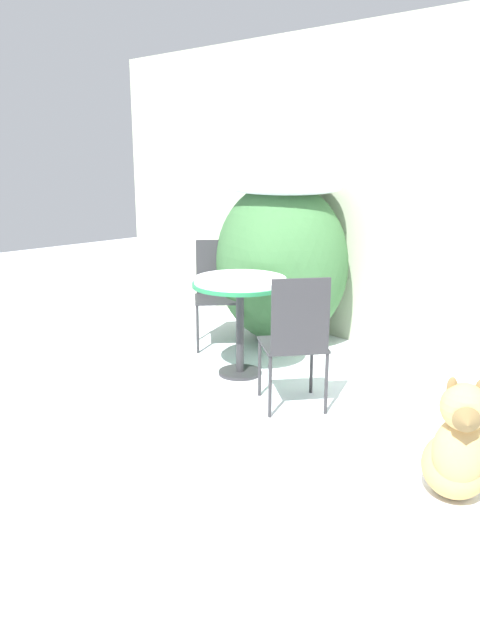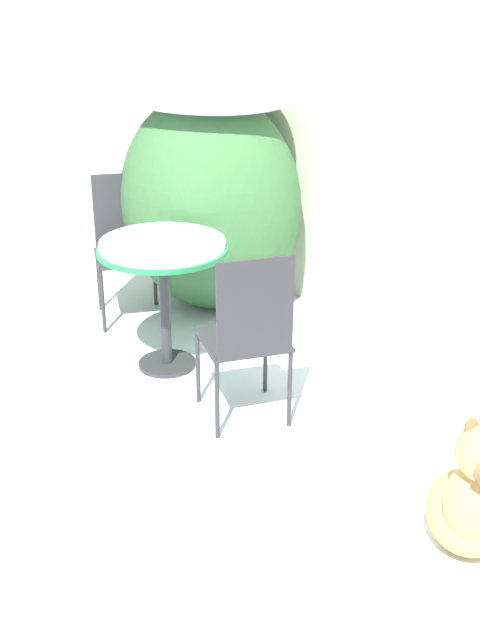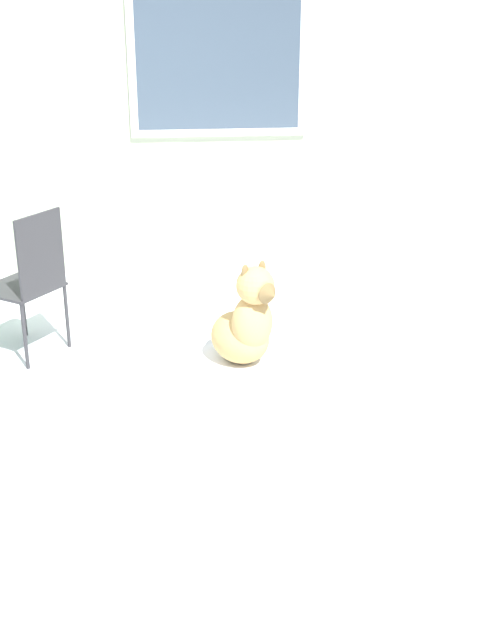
# 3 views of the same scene
# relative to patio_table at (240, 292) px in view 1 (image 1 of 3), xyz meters

# --- Properties ---
(ground_plane) EXTENTS (16.00, 16.00, 0.00)m
(ground_plane) POSITION_rel_patio_table_xyz_m (0.69, -0.78, -0.68)
(ground_plane) COLOR white
(house_wall) EXTENTS (8.00, 0.10, 2.79)m
(house_wall) POSITION_rel_patio_table_xyz_m (0.78, 1.41, 0.75)
(house_wall) COLOR #B2BC9E
(house_wall) RESTS_ON ground_plane
(shrub_left) EXTENTS (1.29, 1.10, 1.48)m
(shrub_left) POSITION_rel_patio_table_xyz_m (-0.39, 0.91, 0.10)
(shrub_left) COLOR #386638
(shrub_left) RESTS_ON ground_plane
(patio_table) EXTENTS (0.74, 0.74, 0.79)m
(patio_table) POSITION_rel_patio_table_xyz_m (0.00, 0.00, 0.00)
(patio_table) COLOR #2D2D30
(patio_table) RESTS_ON ground_plane
(patio_chair_near_table) EXTENTS (0.60, 0.60, 0.95)m
(patio_chair_near_table) POSITION_rel_patio_table_xyz_m (-0.73, 0.44, -0.16)
(patio_chair_near_table) COLOR #2D2D30
(patio_chair_near_table) RESTS_ON ground_plane
(patio_chair_far_side) EXTENTS (0.59, 0.59, 0.95)m
(patio_chair_far_side) POSITION_rel_patio_table_xyz_m (0.76, -0.22, -0.16)
(patio_chair_far_side) COLOR #2D2D30
(patio_chair_far_side) RESTS_ON ground_plane
(dog) EXTENTS (0.51, 0.59, 0.69)m
(dog) POSITION_rel_patio_table_xyz_m (2.10, -0.52, -0.41)
(dog) COLOR tan
(dog) RESTS_ON ground_plane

